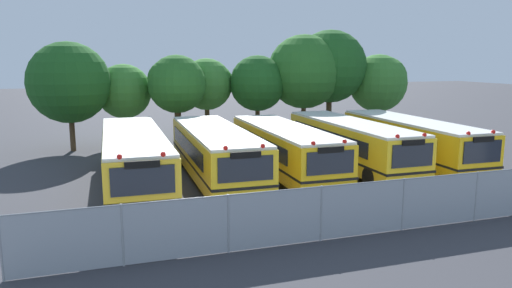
# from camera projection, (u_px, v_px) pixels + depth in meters

# --- Properties ---
(ground_plane) EXTENTS (160.00, 160.00, 0.00)m
(ground_plane) POSITION_uv_depth(u_px,v_px,m) (285.00, 174.00, 23.40)
(ground_plane) COLOR #38383D
(school_bus_0) EXTENTS (2.76, 11.53, 2.59)m
(school_bus_0) POSITION_uv_depth(u_px,v_px,m) (134.00, 157.00, 20.80)
(school_bus_0) COLOR yellow
(school_bus_0) RESTS_ON ground_plane
(school_bus_1) EXTENTS (2.84, 10.82, 2.54)m
(school_bus_1) POSITION_uv_depth(u_px,v_px,m) (215.00, 151.00, 22.26)
(school_bus_1) COLOR yellow
(school_bus_1) RESTS_ON ground_plane
(school_bus_2) EXTENTS (2.63, 10.30, 2.50)m
(school_bus_2) POSITION_uv_depth(u_px,v_px,m) (284.00, 148.00, 23.16)
(school_bus_2) COLOR yellow
(school_bus_2) RESTS_ON ground_plane
(school_bus_3) EXTENTS (2.49, 10.59, 2.59)m
(school_bus_3) POSITION_uv_depth(u_px,v_px,m) (350.00, 143.00, 24.35)
(school_bus_3) COLOR yellow
(school_bus_3) RESTS_ON ground_plane
(school_bus_4) EXTENTS (2.61, 10.50, 2.60)m
(school_bus_4) POSITION_uv_depth(u_px,v_px,m) (410.00, 140.00, 25.10)
(school_bus_4) COLOR yellow
(school_bus_4) RESTS_ON ground_plane
(tree_0) EXTENTS (4.91, 4.91, 6.65)m
(tree_0) POSITION_uv_depth(u_px,v_px,m) (68.00, 81.00, 28.68)
(tree_0) COLOR #4C3823
(tree_0) RESTS_ON ground_plane
(tree_1) EXTENTS (3.51, 3.51, 5.29)m
(tree_1) POSITION_uv_depth(u_px,v_px,m) (125.00, 90.00, 30.69)
(tree_1) COLOR #4C3823
(tree_1) RESTS_ON ground_plane
(tree_2) EXTENTS (3.67, 3.67, 5.87)m
(tree_2) POSITION_uv_depth(u_px,v_px,m) (175.00, 83.00, 29.93)
(tree_2) COLOR #4C3823
(tree_2) RESTS_ON ground_plane
(tree_3) EXTENTS (3.53, 3.47, 5.65)m
(tree_3) POSITION_uv_depth(u_px,v_px,m) (209.00, 84.00, 32.05)
(tree_3) COLOR #4C3823
(tree_3) RESTS_ON ground_plane
(tree_4) EXTENTS (3.73, 3.73, 5.85)m
(tree_4) POSITION_uv_depth(u_px,v_px,m) (257.00, 84.00, 31.84)
(tree_4) COLOR #4C3823
(tree_4) RESTS_ON ground_plane
(tree_5) EXTENTS (5.06, 5.06, 7.26)m
(tree_5) POSITION_uv_depth(u_px,v_px,m) (306.00, 70.00, 32.68)
(tree_5) COLOR #4C3823
(tree_5) RESTS_ON ground_plane
(tree_6) EXTENTS (5.09, 5.09, 7.62)m
(tree_6) POSITION_uv_depth(u_px,v_px,m) (330.00, 66.00, 33.47)
(tree_6) COLOR #4C3823
(tree_6) RESTS_ON ground_plane
(tree_7) EXTENTS (4.12, 4.11, 5.93)m
(tree_7) POSITION_uv_depth(u_px,v_px,m) (380.00, 82.00, 34.24)
(tree_7) COLOR #4C3823
(tree_7) RESTS_ON ground_plane
(chainlink_fence) EXTENTS (20.82, 0.07, 1.77)m
(chainlink_fence) POSITION_uv_depth(u_px,v_px,m) (363.00, 208.00, 15.16)
(chainlink_fence) COLOR #9EA0A3
(chainlink_fence) RESTS_ON ground_plane
(traffic_cone) EXTENTS (0.49, 0.49, 0.64)m
(traffic_cone) POSITION_uv_depth(u_px,v_px,m) (471.00, 199.00, 18.23)
(traffic_cone) COLOR #EA5914
(traffic_cone) RESTS_ON ground_plane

